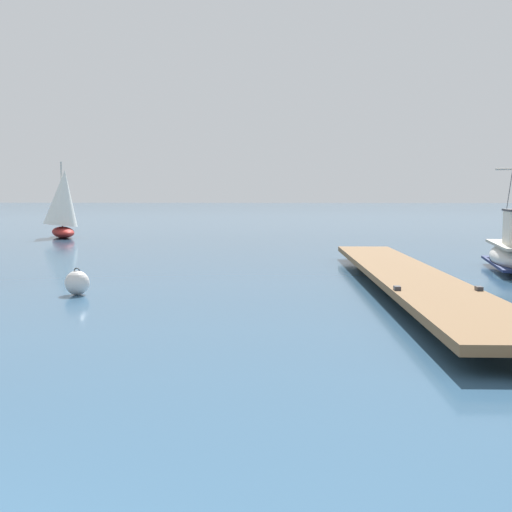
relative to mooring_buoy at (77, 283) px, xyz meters
The scene contains 3 objects.
floating_dock 7.89m from the mooring_buoy, ahead, with size 2.33×16.49×0.53m.
mooring_buoy is the anchor object (origin of this frame).
distant_sailboat 21.90m from the mooring_buoy, 110.38° to the left, with size 2.78×3.74×4.14m.
Camera 1 is at (2.81, -2.18, 2.32)m, focal length 46.84 mm.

